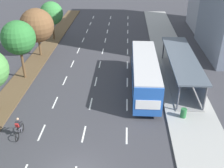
{
  "coord_description": "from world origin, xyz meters",
  "views": [
    {
      "loc": [
        3.24,
        -12.23,
        14.02
      ],
      "look_at": [
        1.95,
        11.04,
        1.2
      ],
      "focal_mm": 42.57,
      "sensor_mm": 36.0,
      "label": 1
    }
  ],
  "objects_px": {
    "bus_shelter": "(184,66)",
    "trash_bin": "(183,113)",
    "median_tree_third": "(18,38)",
    "bus": "(145,71)",
    "cyclist": "(19,128)",
    "median_tree_fifth": "(51,13)",
    "median_tree_fourth": "(37,26)"
  },
  "relations": [
    {
      "from": "median_tree_fourth",
      "to": "trash_bin",
      "type": "bearing_deg",
      "value": -38.78
    },
    {
      "from": "cyclist",
      "to": "median_tree_fourth",
      "type": "bearing_deg",
      "value": 100.86
    },
    {
      "from": "bus_shelter",
      "to": "trash_bin",
      "type": "distance_m",
      "value": 7.15
    },
    {
      "from": "trash_bin",
      "to": "median_tree_fifth",
      "type": "bearing_deg",
      "value": 129.53
    },
    {
      "from": "trash_bin",
      "to": "median_tree_fourth",
      "type": "bearing_deg",
      "value": 141.22
    },
    {
      "from": "bus",
      "to": "median_tree_third",
      "type": "height_order",
      "value": "median_tree_third"
    },
    {
      "from": "median_tree_fourth",
      "to": "bus_shelter",
      "type": "bearing_deg",
      "value": -20.0
    },
    {
      "from": "bus_shelter",
      "to": "cyclist",
      "type": "bearing_deg",
      "value": -145.34
    },
    {
      "from": "bus",
      "to": "trash_bin",
      "type": "distance_m",
      "value": 6.2
    },
    {
      "from": "bus_shelter",
      "to": "bus",
      "type": "bearing_deg",
      "value": -156.52
    },
    {
      "from": "median_tree_third",
      "to": "trash_bin",
      "type": "height_order",
      "value": "median_tree_third"
    },
    {
      "from": "bus_shelter",
      "to": "median_tree_fifth",
      "type": "distance_m",
      "value": 22.05
    },
    {
      "from": "bus_shelter",
      "to": "trash_bin",
      "type": "relative_size",
      "value": 14.94
    },
    {
      "from": "median_tree_fifth",
      "to": "trash_bin",
      "type": "distance_m",
      "value": 26.21
    },
    {
      "from": "bus_shelter",
      "to": "bus",
      "type": "relative_size",
      "value": 1.12
    },
    {
      "from": "bus_shelter",
      "to": "median_tree_fourth",
      "type": "bearing_deg",
      "value": 160.0
    },
    {
      "from": "bus_shelter",
      "to": "median_tree_third",
      "type": "height_order",
      "value": "median_tree_third"
    },
    {
      "from": "bus",
      "to": "cyclist",
      "type": "distance_m",
      "value": 13.29
    },
    {
      "from": "bus",
      "to": "trash_bin",
      "type": "relative_size",
      "value": 13.28
    },
    {
      "from": "bus",
      "to": "median_tree_third",
      "type": "distance_m",
      "value": 13.77
    },
    {
      "from": "median_tree_third",
      "to": "median_tree_fifth",
      "type": "bearing_deg",
      "value": 89.76
    },
    {
      "from": "median_tree_third",
      "to": "median_tree_fourth",
      "type": "relative_size",
      "value": 1.04
    },
    {
      "from": "bus_shelter",
      "to": "median_tree_third",
      "type": "distance_m",
      "value": 17.9
    },
    {
      "from": "bus",
      "to": "median_tree_third",
      "type": "relative_size",
      "value": 1.74
    },
    {
      "from": "bus_shelter",
      "to": "cyclist",
      "type": "distance_m",
      "value": 17.81
    },
    {
      "from": "bus",
      "to": "cyclist",
      "type": "height_order",
      "value": "bus"
    },
    {
      "from": "bus_shelter",
      "to": "median_tree_fourth",
      "type": "height_order",
      "value": "median_tree_fourth"
    },
    {
      "from": "bus",
      "to": "median_tree_fifth",
      "type": "height_order",
      "value": "median_tree_fifth"
    },
    {
      "from": "median_tree_third",
      "to": "trash_bin",
      "type": "bearing_deg",
      "value": -22.4
    },
    {
      "from": "cyclist",
      "to": "trash_bin",
      "type": "height_order",
      "value": "cyclist"
    },
    {
      "from": "median_tree_fourth",
      "to": "median_tree_fifth",
      "type": "xyz_separation_m",
      "value": [
        0.19,
        6.6,
        -0.07
      ]
    },
    {
      "from": "median_tree_fourth",
      "to": "median_tree_fifth",
      "type": "relative_size",
      "value": 1.09
    }
  ]
}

